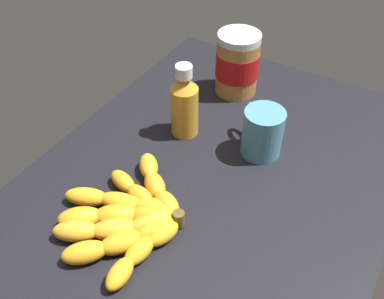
{
  "coord_description": "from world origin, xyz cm",
  "views": [
    {
      "loc": [
        51.93,
        25.14,
        58.28
      ],
      "look_at": [
        2.62,
        -4.25,
        5.26
      ],
      "focal_mm": 39.62,
      "sensor_mm": 36.0,
      "label": 1
    }
  ],
  "objects_px": {
    "peanut_butter_jar": "(237,64)",
    "coffee_mug": "(262,132)",
    "banana_bunch": "(128,217)",
    "honey_bottle": "(184,104)"
  },
  "relations": [
    {
      "from": "banana_bunch",
      "to": "peanut_butter_jar",
      "type": "height_order",
      "value": "peanut_butter_jar"
    },
    {
      "from": "honey_bottle",
      "to": "coffee_mug",
      "type": "height_order",
      "value": "honey_bottle"
    },
    {
      "from": "banana_bunch",
      "to": "peanut_butter_jar",
      "type": "distance_m",
      "value": 0.45
    },
    {
      "from": "peanut_butter_jar",
      "to": "honey_bottle",
      "type": "bearing_deg",
      "value": -7.09
    },
    {
      "from": "banana_bunch",
      "to": "peanut_butter_jar",
      "type": "bearing_deg",
      "value": -177.25
    },
    {
      "from": "peanut_butter_jar",
      "to": "coffee_mug",
      "type": "xyz_separation_m",
      "value": [
        0.17,
        0.14,
        -0.02
      ]
    },
    {
      "from": "coffee_mug",
      "to": "honey_bottle",
      "type": "bearing_deg",
      "value": -81.1
    },
    {
      "from": "banana_bunch",
      "to": "honey_bottle",
      "type": "bearing_deg",
      "value": -169.94
    },
    {
      "from": "banana_bunch",
      "to": "coffee_mug",
      "type": "height_order",
      "value": "coffee_mug"
    },
    {
      "from": "banana_bunch",
      "to": "coffee_mug",
      "type": "relative_size",
      "value": 2.74
    }
  ]
}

